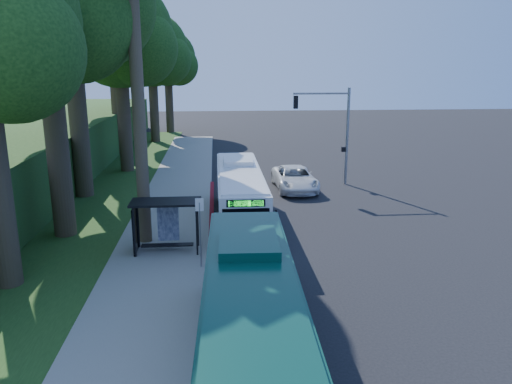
{
  "coord_description": "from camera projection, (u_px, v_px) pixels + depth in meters",
  "views": [
    {
      "loc": [
        -4.66,
        -25.18,
        8.61
      ],
      "look_at": [
        -2.54,
        1.0,
        1.85
      ],
      "focal_mm": 35.0,
      "sensor_mm": 36.0,
      "label": 1
    }
  ],
  "objects": [
    {
      "name": "white_bus",
      "position": [
        240.0,
        195.0,
        27.42
      ],
      "size": [
        2.42,
        11.18,
        3.33
      ],
      "rotation": [
        0.0,
        0.0,
        0.0
      ],
      "color": "silver",
      "rests_on": "ground"
    },
    {
      "name": "sidewalk",
      "position": [
        167.0,
        231.0,
        26.23
      ],
      "size": [
        4.5,
        70.0,
        0.12
      ],
      "primitive_type": "cube",
      "color": "gray",
      "rests_on": "ground"
    },
    {
      "name": "tree_0",
      "position": [
        45.0,
        6.0,
        23.04
      ],
      "size": [
        8.4,
        8.0,
        15.7
      ],
      "color": "#382B1E",
      "rests_on": "ground"
    },
    {
      "name": "pickup",
      "position": [
        295.0,
        178.0,
        35.03
      ],
      "size": [
        2.85,
        5.89,
        1.62
      ],
      "primitive_type": "imported",
      "rotation": [
        0.0,
        0.0,
        0.03
      ],
      "color": "silver",
      "rests_on": "ground"
    },
    {
      "name": "tree_5",
      "position": [
        168.0,
        61.0,
        62.36
      ],
      "size": [
        7.35,
        7.0,
        12.86
      ],
      "color": "#382B1E",
      "rests_on": "ground"
    },
    {
      "name": "tree_4",
      "position": [
        152.0,
        53.0,
        54.37
      ],
      "size": [
        8.4,
        8.0,
        14.14
      ],
      "color": "#382B1E",
      "rests_on": "ground"
    },
    {
      "name": "grass_verge",
      "position": [
        81.0,
        208.0,
        30.62
      ],
      "size": [
        8.0,
        70.0,
        0.06
      ],
      "primitive_type": "cube",
      "color": "#234719",
      "rests_on": "ground"
    },
    {
      "name": "traffic_signal_pole",
      "position": [
        334.0,
        124.0,
        35.66
      ],
      "size": [
        4.1,
        0.3,
        7.0
      ],
      "color": "gray",
      "rests_on": "ground"
    },
    {
      "name": "tree_3",
      "position": [
        113.0,
        26.0,
        45.89
      ],
      "size": [
        10.08,
        9.6,
        17.28
      ],
      "color": "#382B1E",
      "rests_on": "ground"
    },
    {
      "name": "bus_shelter",
      "position": [
        161.0,
        216.0,
        23.04
      ],
      "size": [
        3.2,
        1.51,
        2.55
      ],
      "color": "black",
      "rests_on": "ground"
    },
    {
      "name": "tree_2",
      "position": [
        120.0,
        39.0,
        38.7
      ],
      "size": [
        8.82,
        8.4,
        15.12
      ],
      "color": "#382B1E",
      "rests_on": "ground"
    },
    {
      "name": "stop_sign_pole",
      "position": [
        200.0,
        223.0,
        21.05
      ],
      "size": [
        0.35,
        0.06,
        3.17
      ],
      "color": "gray",
      "rests_on": "ground"
    },
    {
      "name": "red_curb",
      "position": [
        211.0,
        259.0,
        22.54
      ],
      "size": [
        0.25,
        30.0,
        0.13
      ],
      "primitive_type": "cube",
      "color": "maroon",
      "rests_on": "ground"
    },
    {
      "name": "teal_bus",
      "position": [
        251.0,
        324.0,
        13.62
      ],
      "size": [
        2.89,
        11.95,
        3.54
      ],
      "rotation": [
        0.0,
        0.0,
        -0.03
      ],
      "color": "#0A3A2F",
      "rests_on": "ground"
    },
    {
      "name": "ground",
      "position": [
        304.0,
        229.0,
        26.81
      ],
      "size": [
        140.0,
        140.0,
        0.0
      ],
      "primitive_type": "plane",
      "color": "black",
      "rests_on": "ground"
    }
  ]
}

